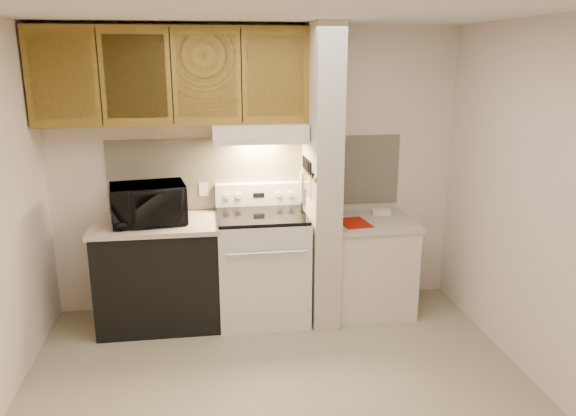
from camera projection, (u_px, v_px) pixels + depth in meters
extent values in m
plane|color=tan|center=(280.00, 390.00, 3.90)|extent=(3.60, 3.60, 0.00)
plane|color=white|center=(278.00, 10.00, 3.24)|extent=(3.60, 3.60, 0.00)
cube|color=silver|center=(257.00, 171.00, 5.00)|extent=(3.60, 2.50, 0.02)
cube|color=silver|center=(541.00, 207.00, 3.82)|extent=(0.02, 3.00, 2.50)
cube|color=beige|center=(258.00, 173.00, 4.99)|extent=(2.60, 0.02, 0.63)
cube|color=silver|center=(262.00, 268.00, 4.88)|extent=(0.76, 0.65, 0.92)
cube|color=black|center=(266.00, 277.00, 4.57)|extent=(0.50, 0.01, 0.30)
cylinder|color=silver|center=(266.00, 253.00, 4.47)|extent=(0.65, 0.02, 0.02)
cube|color=black|center=(262.00, 215.00, 4.75)|extent=(0.74, 0.64, 0.03)
cube|color=silver|center=(258.00, 194.00, 5.00)|extent=(0.76, 0.08, 0.20)
cube|color=black|center=(259.00, 195.00, 4.96)|extent=(0.10, 0.01, 0.04)
cylinder|color=silver|center=(227.00, 196.00, 4.91)|extent=(0.05, 0.02, 0.05)
cylinder|color=silver|center=(238.00, 196.00, 4.93)|extent=(0.05, 0.02, 0.05)
cylinder|color=silver|center=(279.00, 195.00, 4.98)|extent=(0.05, 0.02, 0.05)
cylinder|color=silver|center=(290.00, 194.00, 4.99)|extent=(0.05, 0.02, 0.05)
cube|color=black|center=(159.00, 275.00, 4.77)|extent=(1.00, 0.63, 0.87)
cube|color=beige|center=(156.00, 224.00, 4.65)|extent=(1.04, 0.67, 0.04)
cube|color=black|center=(129.00, 216.00, 4.80)|extent=(0.25, 0.11, 0.02)
cylinder|color=#27625D|center=(164.00, 209.00, 4.85)|extent=(0.10, 0.10, 0.10)
cube|color=silver|center=(204.00, 190.00, 4.95)|extent=(0.08, 0.01, 0.12)
imported|color=black|center=(148.00, 204.00, 4.58)|extent=(0.65, 0.49, 0.33)
cube|color=beige|center=(321.00, 177.00, 4.74)|extent=(0.22, 0.70, 2.50)
cube|color=olive|center=(308.00, 172.00, 4.71)|extent=(0.01, 0.70, 0.04)
cube|color=black|center=(308.00, 171.00, 4.65)|extent=(0.02, 0.42, 0.04)
cube|color=silver|center=(310.00, 187.00, 4.53)|extent=(0.01, 0.03, 0.16)
cylinder|color=black|center=(311.00, 169.00, 4.48)|extent=(0.02, 0.02, 0.10)
cube|color=silver|center=(308.00, 185.00, 4.62)|extent=(0.01, 0.04, 0.18)
cylinder|color=black|center=(308.00, 166.00, 4.57)|extent=(0.02, 0.02, 0.10)
cube|color=silver|center=(307.00, 185.00, 4.69)|extent=(0.01, 0.04, 0.20)
cylinder|color=black|center=(307.00, 165.00, 4.63)|extent=(0.02, 0.02, 0.10)
cube|color=silver|center=(305.00, 180.00, 4.76)|extent=(0.01, 0.04, 0.16)
cylinder|color=black|center=(305.00, 163.00, 4.71)|extent=(0.02, 0.02, 0.10)
cube|color=silver|center=(303.00, 180.00, 4.83)|extent=(0.01, 0.04, 0.18)
cylinder|color=black|center=(304.00, 161.00, 4.79)|extent=(0.02, 0.02, 0.10)
cube|color=slate|center=(302.00, 187.00, 4.91)|extent=(0.03, 0.11, 0.26)
cube|color=silver|center=(370.00, 268.00, 5.02)|extent=(0.70, 0.60, 0.81)
cube|color=beige|center=(372.00, 222.00, 4.91)|extent=(0.74, 0.64, 0.04)
cube|color=#A81405|center=(354.00, 223.00, 4.81)|extent=(0.27, 0.34, 0.01)
cube|color=white|center=(381.00, 212.00, 5.09)|extent=(0.17, 0.12, 0.04)
cube|color=silver|center=(259.00, 132.00, 4.69)|extent=(0.78, 0.44, 0.15)
cube|color=silver|center=(262.00, 141.00, 4.50)|extent=(0.78, 0.04, 0.06)
cube|color=olive|center=(173.00, 76.00, 4.52)|extent=(2.18, 0.33, 0.77)
cube|color=olive|center=(62.00, 77.00, 4.25)|extent=(0.46, 0.01, 0.63)
cube|color=black|center=(99.00, 77.00, 4.29)|extent=(0.01, 0.01, 0.73)
cube|color=olive|center=(136.00, 77.00, 4.33)|extent=(0.46, 0.01, 0.63)
cube|color=black|center=(171.00, 77.00, 4.36)|extent=(0.01, 0.01, 0.73)
cube|color=olive|center=(207.00, 76.00, 4.40)|extent=(0.46, 0.01, 0.63)
cube|color=black|center=(242.00, 76.00, 4.44)|extent=(0.01, 0.01, 0.73)
cube|color=olive|center=(276.00, 76.00, 4.48)|extent=(0.46, 0.01, 0.63)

